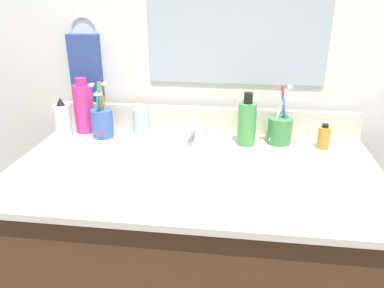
# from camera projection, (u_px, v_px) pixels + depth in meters

# --- Properties ---
(vanity_cabinet) EXTENTS (1.02, 0.56, 0.79)m
(vanity_cabinet) POSITION_uv_depth(u_px,v_px,m) (194.00, 279.00, 1.26)
(vanity_cabinet) COLOR #4C2D19
(vanity_cabinet) RESTS_ON ground_plane
(countertop) EXTENTS (1.06, 0.61, 0.02)m
(countertop) POSITION_uv_depth(u_px,v_px,m) (195.00, 169.00, 1.11)
(countertop) COLOR beige
(countertop) RESTS_ON vanity_cabinet
(backsplash) EXTENTS (1.06, 0.02, 0.09)m
(backsplash) POSITION_uv_depth(u_px,v_px,m) (205.00, 120.00, 1.35)
(backsplash) COLOR beige
(backsplash) RESTS_ON countertop
(back_wall) EXTENTS (2.16, 0.04, 1.30)m
(back_wall) POSITION_uv_depth(u_px,v_px,m) (206.00, 165.00, 1.49)
(back_wall) COLOR white
(back_wall) RESTS_ON ground_plane
(towel_ring) EXTENTS (0.10, 0.01, 0.10)m
(towel_ring) POSITION_uv_depth(u_px,v_px,m) (84.00, 30.00, 1.33)
(towel_ring) COLOR silver
(hand_towel) EXTENTS (0.11, 0.04, 0.22)m
(hand_towel) POSITION_uv_depth(u_px,v_px,m) (86.00, 66.00, 1.36)
(hand_towel) COLOR #334C8C
(sink_basin) EXTENTS (0.33, 0.33, 0.11)m
(sink_basin) POSITION_uv_depth(u_px,v_px,m) (186.00, 177.00, 1.11)
(sink_basin) COLOR white
(sink_basin) RESTS_ON countertop
(faucet) EXTENTS (0.16, 0.10, 0.08)m
(faucet) POSITION_uv_depth(u_px,v_px,m) (194.00, 135.00, 1.26)
(faucet) COLOR silver
(faucet) RESTS_ON countertop
(bottle_soap_pink) EXTENTS (0.07, 0.07, 0.19)m
(bottle_soap_pink) POSITION_uv_depth(u_px,v_px,m) (84.00, 108.00, 1.34)
(bottle_soap_pink) COLOR #D8338C
(bottle_soap_pink) RESTS_ON countertop
(bottle_toner_green) EXTENTS (0.06, 0.06, 0.17)m
(bottle_toner_green) POSITION_uv_depth(u_px,v_px,m) (247.00, 123.00, 1.23)
(bottle_toner_green) COLOR #4C9E4C
(bottle_toner_green) RESTS_ON countertop
(bottle_oil_amber) EXTENTS (0.04, 0.04, 0.08)m
(bottle_oil_amber) POSITION_uv_depth(u_px,v_px,m) (324.00, 137.00, 1.21)
(bottle_oil_amber) COLOR gold
(bottle_oil_amber) RESTS_ON countertop
(bottle_gel_clear) EXTENTS (0.06, 0.06, 0.10)m
(bottle_gel_clear) POSITION_uv_depth(u_px,v_px,m) (141.00, 121.00, 1.34)
(bottle_gel_clear) COLOR silver
(bottle_gel_clear) RESTS_ON countertop
(bottle_lotion_white) EXTENTS (0.06, 0.06, 0.14)m
(bottle_lotion_white) POSITION_uv_depth(u_px,v_px,m) (63.00, 120.00, 1.31)
(bottle_lotion_white) COLOR white
(bottle_lotion_white) RESTS_ON countertop
(cup_green) EXTENTS (0.08, 0.08, 0.20)m
(cup_green) POSITION_uv_depth(u_px,v_px,m) (280.00, 129.00, 1.25)
(cup_green) COLOR #3F8C47
(cup_green) RESTS_ON countertop
(cup_blue_plastic) EXTENTS (0.07, 0.09, 0.19)m
(cup_blue_plastic) POSITION_uv_depth(u_px,v_px,m) (102.00, 121.00, 1.30)
(cup_blue_plastic) COLOR #3F66B7
(cup_blue_plastic) RESTS_ON countertop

